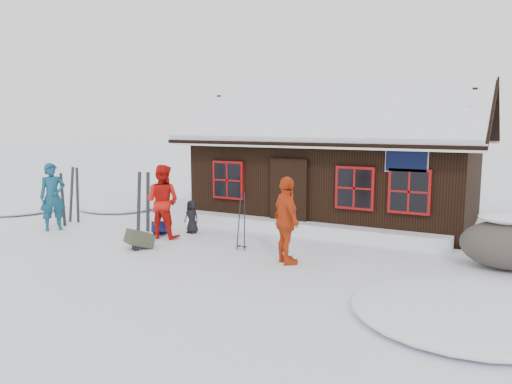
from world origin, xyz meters
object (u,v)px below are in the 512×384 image
at_px(skier_crouched, 192,217).
at_px(boulder, 506,243).
at_px(skier_orange_right, 286,221).
at_px(ski_pair_left, 75,196).
at_px(backpack_blue, 160,230).
at_px(skier_teal, 53,197).
at_px(backpack_olive, 140,242).
at_px(ski_poles, 242,222).
at_px(skier_orange_left, 163,201).

xyz_separation_m(skier_crouched, boulder, (7.83, 0.31, 0.08)).
bearing_deg(boulder, skier_orange_right, -156.46).
height_order(skier_crouched, ski_pair_left, ski_pair_left).
bearing_deg(backpack_blue, skier_crouched, 10.82).
xyz_separation_m(skier_teal, backpack_olive, (3.60, -0.48, -0.80)).
relative_size(boulder, ski_poles, 1.27).
relative_size(skier_crouched, ski_poles, 0.64).
relative_size(skier_orange_right, boulder, 1.04).
distance_m(skier_teal, skier_orange_right, 7.30).
height_order(skier_teal, ski_pair_left, skier_teal).
height_order(skier_orange_left, skier_orange_right, skier_orange_left).
height_order(skier_orange_left, backpack_olive, skier_orange_left).
bearing_deg(boulder, backpack_olive, -163.55).
height_order(skier_orange_right, ski_poles, skier_orange_right).
relative_size(skier_crouched, ski_pair_left, 0.53).
bearing_deg(backpack_olive, skier_orange_right, 35.96).
xyz_separation_m(skier_orange_right, backpack_blue, (-4.25, 0.93, -0.82)).
distance_m(skier_orange_left, backpack_blue, 0.92).
xyz_separation_m(skier_orange_left, ski_poles, (2.50, -0.13, -0.30)).
bearing_deg(boulder, ski_poles, -167.55).
bearing_deg(boulder, backpack_blue, -173.84).
bearing_deg(skier_orange_left, skier_crouched, -120.91).
bearing_deg(skier_orange_right, skier_teal, 42.56).
bearing_deg(ski_pair_left, boulder, 8.20).
height_order(ski_pair_left, ski_poles, ski_pair_left).
distance_m(skier_crouched, backpack_blue, 0.95).
relative_size(boulder, ski_pair_left, 1.04).
distance_m(skier_orange_right, skier_crouched, 3.95).
bearing_deg(skier_crouched, skier_teal, -153.20).
xyz_separation_m(skier_orange_right, boulder, (4.23, 1.84, -0.41)).
xyz_separation_m(skier_crouched, ski_poles, (2.15, -0.95, 0.22)).
bearing_deg(skier_teal, ski_pair_left, 49.83).
bearing_deg(ski_pair_left, backpack_blue, 2.04).
relative_size(skier_orange_right, ski_poles, 1.32).
bearing_deg(backpack_blue, skier_teal, 164.75).
bearing_deg(ski_poles, backpack_blue, 173.10).
xyz_separation_m(skier_orange_right, ski_poles, (-1.45, 0.59, -0.27)).
relative_size(skier_teal, ski_pair_left, 1.09).
bearing_deg(backpack_olive, skier_teal, -159.32).
bearing_deg(ski_poles, skier_teal, -174.05).
relative_size(skier_teal, skier_orange_right, 1.01).
relative_size(skier_orange_left, skier_crouched, 2.12).
distance_m(skier_orange_right, ski_pair_left, 7.73).
distance_m(skier_orange_left, boulder, 8.27).
bearing_deg(skier_teal, backpack_blue, -40.74).
bearing_deg(ski_poles, ski_pair_left, 175.53).
xyz_separation_m(ski_pair_left, ski_poles, (6.20, -0.48, -0.15)).
distance_m(skier_orange_left, ski_pair_left, 3.72).
xyz_separation_m(ski_pair_left, backpack_olive, (3.95, -1.57, -0.67)).
xyz_separation_m(skier_orange_right, ski_pair_left, (-7.65, 1.07, -0.12)).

